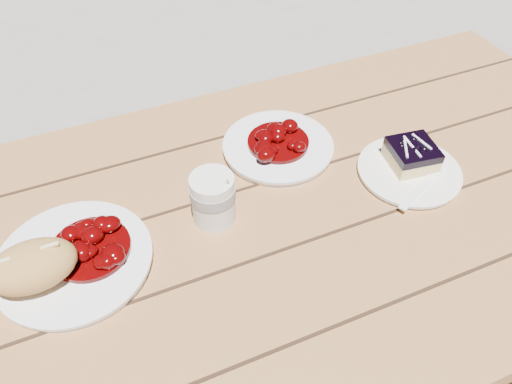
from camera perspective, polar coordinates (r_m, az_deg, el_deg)
name	(u,v)px	position (r m, az deg, el deg)	size (l,w,h in m)	color
picnic_table	(169,303)	(1.00, -9.95, -12.39)	(2.00, 1.55, 0.75)	brown
main_plate	(74,262)	(0.88, -20.04, -7.48)	(0.25, 0.25, 0.02)	white
goulash_stew	(88,243)	(0.86, -18.64, -5.52)	(0.13, 0.13, 0.04)	#4C0203
bread_roll	(32,266)	(0.84, -24.19, -7.74)	(0.14, 0.09, 0.07)	#BE8C49
dessert_plate	(409,171)	(1.02, 17.07, 2.26)	(0.19, 0.19, 0.01)	white
blueberry_cake	(412,155)	(1.01, 17.39, 4.11)	(0.09, 0.09, 0.05)	#FADD88
fork_dessert	(418,190)	(0.97, 18.05, 0.19)	(0.03, 0.16, 0.01)	white
coffee_cup	(213,199)	(0.87, -4.92, -0.75)	(0.08, 0.08, 0.10)	white
second_plate	(278,147)	(1.02, 2.52, 5.12)	(0.22, 0.22, 0.02)	white
second_stew	(278,136)	(1.00, 2.57, 6.38)	(0.12, 0.12, 0.04)	#4C0203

